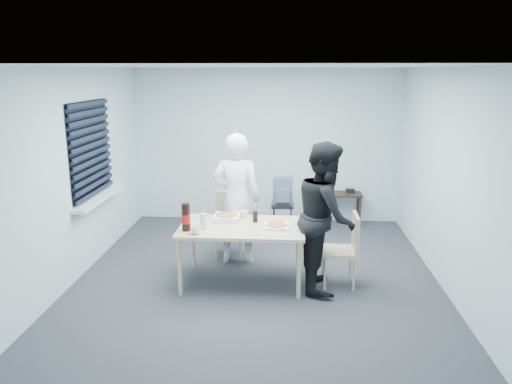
# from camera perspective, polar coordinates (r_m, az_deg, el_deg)

# --- Properties ---
(room) EXTENTS (5.00, 5.00, 5.00)m
(room) POSITION_cam_1_polar(r_m,az_deg,el_deg) (6.93, -18.07, 3.82)
(room) COLOR #2A292F
(room) RESTS_ON ground
(dining_table) EXTENTS (1.50, 0.95, 0.73)m
(dining_table) POSITION_cam_1_polar(r_m,az_deg,el_deg) (6.05, -1.61, -4.42)
(dining_table) COLOR beige
(dining_table) RESTS_ON ground
(chair_far) EXTENTS (0.42, 0.42, 0.89)m
(chair_far) POSITION_cam_1_polar(r_m,az_deg,el_deg) (7.06, -3.02, -3.10)
(chair_far) COLOR beige
(chair_far) RESTS_ON ground
(chair_right) EXTENTS (0.42, 0.42, 0.89)m
(chair_right) POSITION_cam_1_polar(r_m,az_deg,el_deg) (6.13, 10.28, -5.96)
(chair_right) COLOR beige
(chair_right) RESTS_ON ground
(person_white) EXTENTS (0.65, 0.42, 1.77)m
(person_white) POSITION_cam_1_polar(r_m,az_deg,el_deg) (6.66, -2.24, -0.79)
(person_white) COLOR white
(person_white) RESTS_ON ground
(person_black) EXTENTS (0.47, 0.86, 1.77)m
(person_black) POSITION_cam_1_polar(r_m,az_deg,el_deg) (5.92, 7.94, -2.78)
(person_black) COLOR black
(person_black) RESTS_ON ground
(side_table) EXTENTS (0.82, 0.36, 0.55)m
(side_table) POSITION_cam_1_polar(r_m,az_deg,el_deg) (8.52, 9.24, -0.64)
(side_table) COLOR #322318
(side_table) RESTS_ON ground
(stool) EXTENTS (0.35, 0.35, 0.49)m
(stool) POSITION_cam_1_polar(r_m,az_deg,el_deg) (7.96, 3.05, -2.14)
(stool) COLOR black
(stool) RESTS_ON ground
(backpack) EXTENTS (0.31, 0.23, 0.43)m
(backpack) POSITION_cam_1_polar(r_m,az_deg,el_deg) (7.86, 3.08, 0.07)
(backpack) COLOR slate
(backpack) RESTS_ON stool
(pizza_box_a) EXTENTS (0.32, 0.32, 0.08)m
(pizza_box_a) POSITION_cam_1_polar(r_m,az_deg,el_deg) (6.25, -3.37, -2.90)
(pizza_box_a) COLOR white
(pizza_box_a) RESTS_ON dining_table
(pizza_box_b) EXTENTS (0.30, 0.30, 0.04)m
(pizza_box_b) POSITION_cam_1_polar(r_m,az_deg,el_deg) (5.97, 2.37, -3.88)
(pizza_box_b) COLOR white
(pizza_box_b) RESTS_ON dining_table
(mug_a) EXTENTS (0.17, 0.17, 0.10)m
(mug_a) POSITION_cam_1_polar(r_m,az_deg,el_deg) (5.76, -6.93, -4.33)
(mug_a) COLOR white
(mug_a) RESTS_ON dining_table
(mug_b) EXTENTS (0.10, 0.10, 0.09)m
(mug_b) POSITION_cam_1_polar(r_m,az_deg,el_deg) (6.36, -1.33, -2.52)
(mug_b) COLOR white
(mug_b) RESTS_ON dining_table
(cola_glass) EXTENTS (0.08, 0.08, 0.14)m
(cola_glass) POSITION_cam_1_polar(r_m,az_deg,el_deg) (6.16, -0.08, -2.82)
(cola_glass) COLOR black
(cola_glass) RESTS_ON dining_table
(soda_bottle) EXTENTS (0.10, 0.10, 0.33)m
(soda_bottle) POSITION_cam_1_polar(r_m,az_deg,el_deg) (5.87, -8.01, -2.90)
(soda_bottle) COLOR black
(soda_bottle) RESTS_ON dining_table
(plastic_cups) EXTENTS (0.10, 0.10, 0.19)m
(plastic_cups) POSITION_cam_1_polar(r_m,az_deg,el_deg) (5.92, -6.01, -3.34)
(plastic_cups) COLOR silver
(plastic_cups) RESTS_ON dining_table
(rubber_band) EXTENTS (0.06, 0.06, 0.00)m
(rubber_band) POSITION_cam_1_polar(r_m,az_deg,el_deg) (5.69, 0.15, -4.95)
(rubber_band) COLOR red
(rubber_band) RESTS_ON dining_table
(papers) EXTENTS (0.27, 0.32, 0.00)m
(papers) POSITION_cam_1_polar(r_m,az_deg,el_deg) (8.46, 8.27, -0.12)
(papers) COLOR white
(papers) RESTS_ON side_table
(black_box) EXTENTS (0.16, 0.13, 0.06)m
(black_box) POSITION_cam_1_polar(r_m,az_deg,el_deg) (8.56, 10.71, 0.14)
(black_box) COLOR black
(black_box) RESTS_ON side_table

